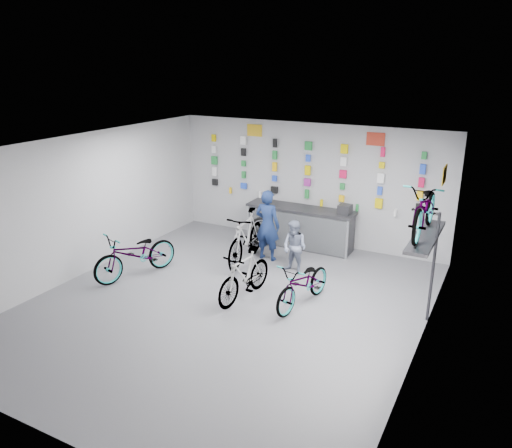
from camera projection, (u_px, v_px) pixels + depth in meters
The scene contains 21 objects.
floor at pixel (226, 305), 9.49m from camera, with size 8.00×8.00×0.00m, color #57575D.
ceiling at pixel (223, 148), 8.54m from camera, with size 8.00×8.00×0.00m, color white.
wall_back at pixel (308, 184), 12.37m from camera, with size 7.00×7.00×0.00m, color #B1B1B3.
wall_front at pixel (42, 332), 5.66m from camera, with size 7.00×7.00×0.00m, color #B1B1B3.
wall_left at pixel (83, 205), 10.56m from camera, with size 8.00×8.00×0.00m, color #B1B1B3.
wall_right at pixel (425, 266), 7.47m from camera, with size 8.00×8.00×0.00m, color #B1B1B3.
counter at pixel (300, 227), 12.31m from camera, with size 2.70×0.66×1.00m.
merch_wall at pixel (309, 173), 12.21m from camera, with size 5.55×0.08×1.56m.
wall_bracket at pixel (427, 242), 8.56m from camera, with size 0.39×1.90×2.00m.
sign_left at pixel (255, 130), 12.63m from camera, with size 0.42×0.02×0.30m, color gold.
sign_right at pixel (376, 139), 11.26m from camera, with size 0.42×0.02×0.30m, color #B93320.
sign_side at pixel (444, 175), 8.12m from camera, with size 0.02×0.40×0.30m, color gold.
bike_left at pixel (136, 254), 10.57m from camera, with size 0.68×1.94×1.02m, color gray.
bike_center at pixel (245, 275), 9.59m from camera, with size 0.47×1.65×0.99m, color gray.
bike_right at pixel (304, 284), 9.33m from camera, with size 0.59×1.70×0.89m, color gray.
bike_service at pixel (246, 237), 11.32m from camera, with size 0.56×1.98×1.19m, color gray.
bike_wall at pixel (426, 208), 8.41m from camera, with size 0.63×1.80×0.95m, color gray.
clerk at pixel (267, 225), 11.40m from camera, with size 0.60×0.40×1.66m, color #14234D.
customer at pixel (295, 247), 10.73m from camera, with size 0.57×0.45×1.18m, color slate.
spare_wheel at pixel (262, 231), 12.42m from camera, with size 0.73×0.20×0.73m.
register at pixel (345, 209), 11.62m from camera, with size 0.28×0.30×0.22m, color black.
Camera 1 is at (4.47, -7.27, 4.45)m, focal length 35.00 mm.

